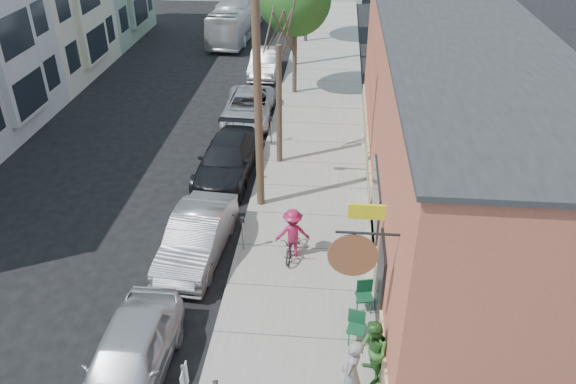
# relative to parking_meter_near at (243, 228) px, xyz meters

# --- Properties ---
(ground) EXTENTS (120.00, 120.00, 0.00)m
(ground) POSITION_rel_parking_meter_near_xyz_m (-2.25, -1.76, -0.98)
(ground) COLOR black
(sidewalk) EXTENTS (4.50, 58.00, 0.15)m
(sidewalk) POSITION_rel_parking_meter_near_xyz_m (2.00, 9.24, -0.91)
(sidewalk) COLOR gray
(sidewalk) RESTS_ON ground
(cafe_building) EXTENTS (6.60, 20.20, 6.61)m
(cafe_building) POSITION_rel_parking_meter_near_xyz_m (6.74, 3.23, 2.32)
(cafe_building) COLOR #B15842
(cafe_building) RESTS_ON ground
(parking_meter_near) EXTENTS (0.14, 0.14, 1.24)m
(parking_meter_near) POSITION_rel_parking_meter_near_xyz_m (0.00, 0.00, 0.00)
(parking_meter_near) COLOR slate
(parking_meter_near) RESTS_ON sidewalk
(parking_meter_far) EXTENTS (0.14, 0.14, 1.24)m
(parking_meter_far) POSITION_rel_parking_meter_near_xyz_m (0.00, 7.97, 0.00)
(parking_meter_far) COLOR slate
(parking_meter_far) RESTS_ON sidewalk
(utility_pole_near) EXTENTS (3.57, 0.28, 10.00)m
(utility_pole_near) POSITION_rel_parking_meter_near_xyz_m (0.14, 2.85, 4.43)
(utility_pole_near) COLOR #503A28
(utility_pole_near) RESTS_ON sidewalk
(tree_bare) EXTENTS (0.24, 0.24, 4.95)m
(tree_bare) POSITION_rel_parking_meter_near_xyz_m (0.55, 6.26, 1.64)
(tree_bare) COLOR #44392C
(tree_bare) RESTS_ON sidewalk
(tree_leafy_mid) EXTENTS (3.66, 3.66, 6.72)m
(tree_leafy_mid) POSITION_rel_parking_meter_near_xyz_m (0.55, 14.30, 4.05)
(tree_leafy_mid) COLOR #44392C
(tree_leafy_mid) RESTS_ON sidewalk
(patio_chair_a) EXTENTS (0.60, 0.60, 0.88)m
(patio_chair_a) POSITION_rel_parking_meter_near_xyz_m (3.85, -2.50, -0.39)
(patio_chair_a) COLOR #13462A
(patio_chair_a) RESTS_ON sidewalk
(patio_chair_b) EXTENTS (0.60, 0.60, 0.88)m
(patio_chair_b) POSITION_rel_parking_meter_near_xyz_m (3.60, -3.76, -0.39)
(patio_chair_b) COLOR #13462A
(patio_chair_b) RESTS_ON sidewalk
(patron_grey) EXTENTS (0.67, 0.83, 1.96)m
(patron_grey) POSITION_rel_parking_meter_near_xyz_m (3.42, -5.75, 0.15)
(patron_grey) COLOR gray
(patron_grey) RESTS_ON sidewalk
(patron_green) EXTENTS (0.89, 1.02, 1.80)m
(patron_green) POSITION_rel_parking_meter_near_xyz_m (3.94, -4.99, 0.07)
(patron_green) COLOR #2D692A
(patron_green) RESTS_ON sidewalk
(cyclist) EXTENTS (1.20, 0.83, 1.71)m
(cyclist) POSITION_rel_parking_meter_near_xyz_m (1.63, -0.18, 0.02)
(cyclist) COLOR maroon
(cyclist) RESTS_ON sidewalk
(cyclist_bike) EXTENTS (0.80, 1.70, 0.86)m
(cyclist_bike) POSITION_rel_parking_meter_near_xyz_m (1.63, -0.18, -0.40)
(cyclist_bike) COLOR black
(cyclist_bike) RESTS_ON sidewalk
(car_0) EXTENTS (1.86, 4.61, 1.57)m
(car_0) POSITION_rel_parking_meter_near_xyz_m (-1.94, -5.45, -0.20)
(car_0) COLOR #B5B5BD
(car_0) RESTS_ON ground
(car_1) EXTENTS (1.95, 4.75, 1.53)m
(car_1) POSITION_rel_parking_meter_near_xyz_m (-1.45, -0.32, -0.22)
(car_1) COLOR #919198
(car_1) RESTS_ON ground
(car_2) EXTENTS (2.31, 5.24, 1.49)m
(car_2) POSITION_rel_parking_meter_near_xyz_m (-1.45, 5.08, -0.24)
(car_2) COLOR black
(car_2) RESTS_ON ground
(car_3) EXTENTS (2.43, 5.03, 1.38)m
(car_3) POSITION_rel_parking_meter_near_xyz_m (-1.45, 10.63, -0.29)
(car_3) COLOR #AAACB2
(car_3) RESTS_ON ground
(car_4) EXTENTS (1.60, 4.47, 1.47)m
(car_4) POSITION_rel_parking_meter_near_xyz_m (-1.45, 17.39, -0.25)
(car_4) COLOR #B8B8C0
(car_4) RESTS_ON ground
(bus) EXTENTS (2.76, 9.53, 2.62)m
(bus) POSITION_rel_parking_meter_near_xyz_m (-4.39, 25.20, 0.33)
(bus) COLOR silver
(bus) RESTS_ON ground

